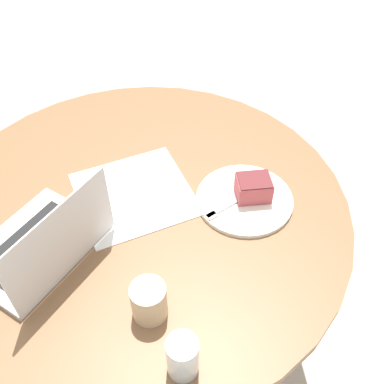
% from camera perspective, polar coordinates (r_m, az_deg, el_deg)
% --- Properties ---
extents(ground_plane, '(12.00, 12.00, 0.00)m').
position_cam_1_polar(ground_plane, '(1.77, -4.67, -17.15)').
color(ground_plane, '#B7AD9E').
extents(dining_table, '(1.10, 1.10, 0.71)m').
position_cam_1_polar(dining_table, '(1.30, -6.11, -6.17)').
color(dining_table, brown).
rests_on(dining_table, ground_plane).
extents(paper_document, '(0.38, 0.37, 0.00)m').
position_cam_1_polar(paper_document, '(1.21, -7.32, -0.23)').
color(paper_document, white).
rests_on(paper_document, dining_table).
extents(plate, '(0.25, 0.25, 0.01)m').
position_cam_1_polar(plate, '(1.19, 6.68, -0.93)').
color(plate, silver).
rests_on(plate, dining_table).
extents(cake_slice, '(0.11, 0.11, 0.06)m').
position_cam_1_polar(cake_slice, '(1.17, 7.82, 0.55)').
color(cake_slice, '#B74C51').
rests_on(cake_slice, plate).
extents(fork, '(0.17, 0.05, 0.00)m').
position_cam_1_polar(fork, '(1.16, 4.50, -1.75)').
color(fork, silver).
rests_on(fork, plate).
extents(coffee_glass, '(0.08, 0.08, 0.09)m').
position_cam_1_polar(coffee_glass, '(0.96, -5.49, -13.64)').
color(coffee_glass, '#C6AD89').
rests_on(coffee_glass, dining_table).
extents(water_glass, '(0.06, 0.06, 0.10)m').
position_cam_1_polar(water_glass, '(0.89, -1.21, -20.18)').
color(water_glass, silver).
rests_on(water_glass, dining_table).
extents(laptop, '(0.35, 0.29, 0.21)m').
position_cam_1_polar(laptop, '(1.10, -18.60, -6.46)').
color(laptop, silver).
rests_on(laptop, dining_table).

